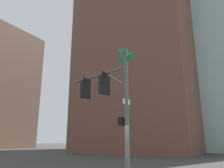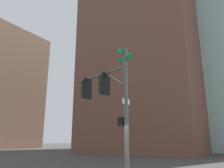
% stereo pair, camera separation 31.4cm
% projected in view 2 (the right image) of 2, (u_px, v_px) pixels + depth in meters
% --- Properties ---
extents(signal_pole_assembly, '(1.44, 4.27, 6.14)m').
position_uv_depth(signal_pole_assembly, '(106.00, 94.00, 10.73)').
color(signal_pole_assembly, '#4C514C').
rests_on(signal_pole_assembly, ground_plane).
extents(building_brick_nearside, '(23.55, 17.62, 37.61)m').
position_uv_depth(building_brick_nearside, '(152.00, 49.00, 41.46)').
color(building_brick_nearside, brown).
rests_on(building_brick_nearside, ground_plane).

